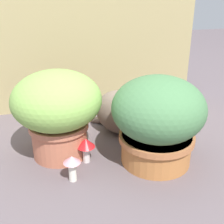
{
  "coord_description": "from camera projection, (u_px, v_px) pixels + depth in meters",
  "views": [
    {
      "loc": [
        -0.17,
        -1.1,
        0.71
      ],
      "look_at": [
        0.11,
        0.04,
        0.18
      ],
      "focal_mm": 48.08,
      "sensor_mm": 36.0,
      "label": 1
    }
  ],
  "objects": [
    {
      "name": "mushroom_ornament_red",
      "position": [
        86.0,
        145.0,
        1.24
      ],
      "size": [
        0.08,
        0.08,
        0.11
      ],
      "color": "silver",
      "rests_on": "ground"
    },
    {
      "name": "cardboard_backdrop",
      "position": [
        84.0,
        35.0,
        1.64
      ],
      "size": [
        1.28,
        0.03,
        0.85
      ],
      "primitive_type": "cube",
      "color": "tan",
      "rests_on": "ground"
    },
    {
      "name": "grass_planter",
      "position": [
        57.0,
        109.0,
        1.24
      ],
      "size": [
        0.37,
        0.37,
        0.38
      ],
      "color": "#BA684C",
      "rests_on": "ground"
    },
    {
      "name": "cat",
      "position": [
        124.0,
        111.0,
        1.45
      ],
      "size": [
        0.32,
        0.33,
        0.32
      ],
      "color": "#79675A",
      "rests_on": "ground"
    },
    {
      "name": "leafy_planter",
      "position": [
        158.0,
        119.0,
        1.2
      ],
      "size": [
        0.37,
        0.37,
        0.37
      ],
      "color": "#B7703A",
      "rests_on": "ground"
    },
    {
      "name": "mushroom_ornament_pink",
      "position": [
        72.0,
        164.0,
        1.12
      ],
      "size": [
        0.07,
        0.07,
        0.11
      ],
      "color": "white",
      "rests_on": "ground"
    },
    {
      "name": "ground_plane",
      "position": [
        90.0,
        156.0,
        1.31
      ],
      "size": [
        6.0,
        6.0,
        0.0
      ],
      "primitive_type": "plane",
      "color": "#5D5156"
    }
  ]
}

